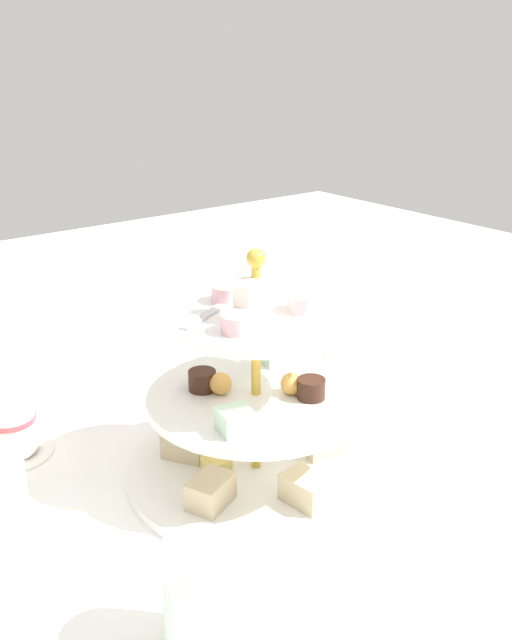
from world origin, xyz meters
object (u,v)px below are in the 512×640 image
object	(u,v)px
water_glass_tall_right	(344,343)
teacup_with_saucer	(12,436)
water_glass_mid_back	(201,598)
tiered_serving_stand	(256,415)
butter_knife_right	(127,372)

from	to	relation	value
water_glass_tall_right	teacup_with_saucer	distance (m)	0.46
water_glass_mid_back	teacup_with_saucer	bearing A→B (deg)	-87.55
tiered_serving_stand	teacup_with_saucer	size ratio (longest dim) A/B	3.19
tiered_serving_stand	water_glass_tall_right	world-z (taller)	tiered_serving_stand
tiered_serving_stand	teacup_with_saucer	world-z (taller)	tiered_serving_stand
water_glass_tall_right	water_glass_mid_back	size ratio (longest dim) A/B	1.19
water_glass_tall_right	water_glass_mid_back	world-z (taller)	water_glass_tall_right
tiered_serving_stand	butter_knife_right	world-z (taller)	tiered_serving_stand
teacup_with_saucer	butter_knife_right	xyz separation A→B (m)	(-0.21, -0.12, -0.02)
tiered_serving_stand	teacup_with_saucer	bearing A→B (deg)	-46.32
tiered_serving_stand	water_glass_mid_back	world-z (taller)	tiered_serving_stand
butter_knife_right	water_glass_mid_back	world-z (taller)	water_glass_mid_back
tiered_serving_stand	butter_knife_right	size ratio (longest dim) A/B	1.69
tiered_serving_stand	water_glass_tall_right	bearing A→B (deg)	-155.17
butter_knife_right	water_glass_mid_back	xyz separation A→B (m)	(0.19, 0.49, 0.05)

